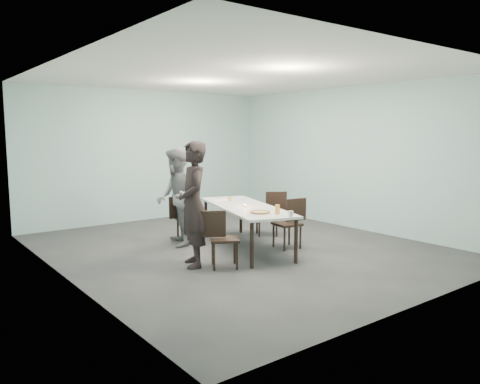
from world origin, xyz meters
TOP-DOWN VIEW (x-y plane):
  - ground at (0.00, 0.00)m, footprint 7.00×7.00m
  - room_shell at (0.00, 0.00)m, footprint 6.02×7.02m
  - table at (0.09, -0.06)m, footprint 1.62×2.75m
  - chair_near_left at (-0.98, -0.78)m, footprint 0.64×0.58m
  - chair_far_left at (-0.53, 0.95)m, footprint 0.63×0.47m
  - chair_near_right at (0.74, -0.53)m, footprint 0.64×0.47m
  - chair_far_right at (1.13, 0.45)m, footprint 0.64×0.58m
  - diner_near at (-1.24, -0.48)m, footprint 0.68×0.81m
  - diner_far at (-0.79, 0.83)m, footprint 0.95×1.06m
  - pizza at (-0.21, -0.82)m, footprint 0.34×0.34m
  - side_plate at (-0.01, -0.59)m, footprint 0.18×0.18m
  - beer_glass at (-0.03, -1.03)m, footprint 0.08×0.08m
  - water_tumbler at (-0.02, -1.32)m, footprint 0.08×0.08m
  - tealight at (-0.01, -0.17)m, footprint 0.06×0.06m
  - amber_tumbler at (0.23, 0.60)m, footprint 0.07×0.07m
  - menu at (0.15, 0.73)m, footprint 0.35×0.30m

SIDE VIEW (x-z plane):
  - ground at x=0.00m, z-range 0.00..0.00m
  - chair_near_left at x=-0.98m, z-range 0.07..0.94m
  - chair_far_left at x=-0.53m, z-range 0.07..0.94m
  - chair_near_right at x=0.74m, z-range 0.07..0.94m
  - chair_far_right at x=1.13m, z-range 0.07..0.94m
  - table at x=0.09m, z-range 0.32..1.07m
  - menu at x=0.15m, z-range 0.75..0.76m
  - side_plate at x=-0.01m, z-range 0.75..0.76m
  - pizza at x=-0.21m, z-range 0.75..0.79m
  - tealight at x=-0.01m, z-range 0.75..0.79m
  - amber_tumbler at x=0.23m, z-range 0.75..0.83m
  - water_tumbler at x=-0.02m, z-range 0.75..0.84m
  - beer_glass at x=-0.03m, z-range 0.75..0.90m
  - diner_far at x=-0.79m, z-range 0.00..1.77m
  - diner_near at x=-1.24m, z-range 0.00..1.91m
  - room_shell at x=0.00m, z-range 0.52..3.53m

